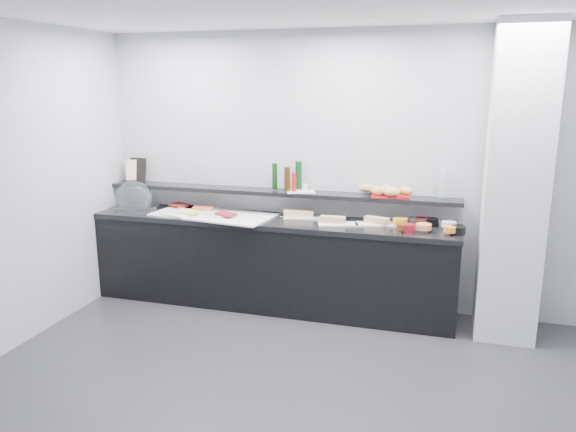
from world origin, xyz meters
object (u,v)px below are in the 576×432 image
(bread_tray, at_px, (390,195))
(carafe, at_px, (443,183))
(sandwich_plate_mid, at_px, (338,224))
(condiment_tray, at_px, (301,192))
(cloche_base, at_px, (138,207))
(framed_print, at_px, (138,170))

(bread_tray, bearing_deg, carafe, -9.93)
(sandwich_plate_mid, bearing_deg, condiment_tray, 137.81)
(bread_tray, distance_m, carafe, 0.50)
(cloche_base, relative_size, bread_tray, 1.25)
(sandwich_plate_mid, relative_size, framed_print, 1.42)
(sandwich_plate_mid, height_order, carafe, carafe)
(cloche_base, bearing_deg, framed_print, 96.97)
(condiment_tray, bearing_deg, sandwich_plate_mid, -45.65)
(cloche_base, relative_size, carafe, 1.45)
(framed_print, height_order, carafe, carafe)
(bread_tray, height_order, carafe, carafe)
(sandwich_plate_mid, xyz_separation_m, condiment_tray, (-0.42, 0.21, 0.25))
(sandwich_plate_mid, bearing_deg, framed_print, 156.67)
(sandwich_plate_mid, distance_m, framed_print, 2.32)
(cloche_base, relative_size, condiment_tray, 1.59)
(framed_print, xyz_separation_m, bread_tray, (2.71, -0.04, -0.12))
(carafe, bearing_deg, condiment_tray, -178.07)
(sandwich_plate_mid, relative_size, bread_tray, 1.06)
(sandwich_plate_mid, relative_size, carafe, 1.23)
(bread_tray, bearing_deg, framed_print, 168.35)
(cloche_base, bearing_deg, condiment_tray, -15.33)
(cloche_base, xyz_separation_m, bread_tray, (2.61, 0.16, 0.24))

